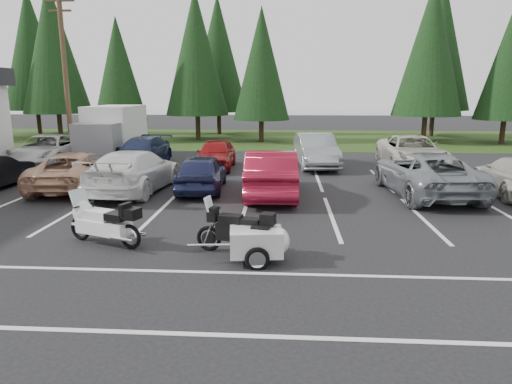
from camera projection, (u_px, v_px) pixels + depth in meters
The scene contains 28 objects.
ground at pixel (222, 225), 13.02m from camera, with size 120.00×120.00×0.00m, color black.
grass_strip at pixel (263, 139), 36.40m from camera, with size 80.00×16.00×0.01m, color #1F3310.
lake_water at pixel (300, 117), 66.36m from camera, with size 70.00×50.00×0.02m, color slate.
utility_pole at pixel (65, 72), 24.31m from camera, with size 1.60×0.26×9.00m.
box_truck at pixel (110, 133), 25.38m from camera, with size 2.40×5.60×2.90m, color silver, non-canonical shape.
stall_markings at pixel (231, 207), 14.97m from camera, with size 32.00×16.00×0.01m, color silver.
conifer_2 at pixel (53, 48), 34.70m from camera, with size 5.10×5.10×11.89m.
conifer_3 at pixel (118, 69), 33.37m from camera, with size 3.87×3.87×9.02m.
conifer_4 at pixel (196, 53), 34.22m from camera, with size 4.80×4.80×11.17m.
conifer_5 at pixel (261, 64), 32.84m from camera, with size 4.14×4.14×9.63m.
conifer_6 at pixel (430, 48), 32.36m from camera, with size 4.93×4.93×11.48m.
conifer_7 at pixel (511, 60), 31.92m from camera, with size 4.27×4.27×9.94m.
conifer_back_a at pixel (32, 49), 38.99m from camera, with size 5.28×5.28×12.30m.
conifer_back_b at pixel (218, 54), 38.59m from camera, with size 4.97×4.97×11.58m.
conifer_back_c at pixel (439, 43), 36.64m from camera, with size 5.50×5.50×12.81m.
car_near_2 at pixel (78, 170), 17.67m from camera, with size 2.41×5.22×1.45m, color tan.
car_near_3 at pixel (134, 171), 17.14m from camera, with size 2.22×5.46×1.58m, color white.
car_near_4 at pixel (202, 172), 17.32m from camera, with size 1.67×4.15×1.42m, color #1C2146.
car_near_5 at pixel (271, 173), 16.44m from camera, with size 1.77×5.07×1.67m, color maroon.
car_near_6 at pixel (426, 174), 16.59m from camera, with size 2.63×5.71×1.59m, color gray.
car_far_0 at pixel (47, 150), 23.07m from camera, with size 2.59×5.62×1.56m, color #BCBDBA.
car_far_1 at pixel (141, 152), 23.07m from camera, with size 2.00×4.92×1.43m, color #1A2241.
car_far_2 at pixel (216, 154), 22.26m from camera, with size 1.69×4.21×1.43m, color maroon.
car_far_3 at pixel (316, 150), 22.80m from camera, with size 1.74×5.00×1.65m, color gray.
car_far_4 at pixel (412, 152), 22.50m from camera, with size 2.62×5.69×1.58m, color beige.
touring_motorcycle at pixel (104, 218), 11.21m from camera, with size 2.46×0.76×1.36m, color white, non-canonical shape.
cargo_trailer at pixel (256, 245), 10.11m from camera, with size 1.67×0.94×0.77m, color silver, non-canonical shape.
adventure_motorcycle at pixel (237, 226), 10.54m from camera, with size 2.23×0.78×1.36m, color black, non-canonical shape.
Camera 1 is at (1.74, -12.42, 3.74)m, focal length 32.00 mm.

